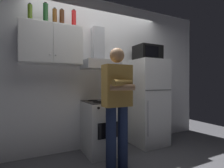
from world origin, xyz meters
TOP-DOWN VIEW (x-y plane):
  - ground_plane at (0.00, 0.00)m, footprint 7.00×7.00m
  - back_wall_tiled at (0.00, 0.60)m, footprint 4.80×0.10m
  - upper_cabinet at (-0.85, 0.37)m, footprint 0.90×0.37m
  - stove_oven at (-0.05, 0.25)m, footprint 0.60×0.62m
  - range_hood at (-0.05, 0.38)m, footprint 0.60×0.44m
  - refrigerator at (0.90, 0.25)m, footprint 0.60×0.62m
  - microwave at (0.90, 0.27)m, footprint 0.48×0.37m
  - person_standing at (-0.10, -0.36)m, footprint 0.38×0.33m
  - bottle_beer_brown at (-0.80, 0.36)m, footprint 0.07×0.07m
  - bottle_wine_green at (-0.93, 0.34)m, footprint 0.07×0.07m
  - bottle_rum_dark at (-0.69, 0.39)m, footprint 0.07×0.07m
  - bottle_soda_red at (-0.51, 0.36)m, footprint 0.07×0.07m
  - bottle_olive_oil at (-1.14, 0.35)m, footprint 0.06×0.06m

SIDE VIEW (x-z plane):
  - ground_plane at x=0.00m, z-range 0.00..0.00m
  - stove_oven at x=-0.05m, z-range 0.00..0.87m
  - refrigerator at x=0.90m, z-range 0.00..1.60m
  - person_standing at x=-0.10m, z-range 0.08..1.72m
  - back_wall_tiled at x=0.00m, z-range 0.00..2.70m
  - range_hood at x=-0.05m, z-range 1.22..1.97m
  - microwave at x=0.90m, z-range 1.60..1.88m
  - upper_cabinet at x=-0.85m, z-range 1.45..2.05m
  - bottle_olive_oil at x=-1.14m, z-range 2.04..2.30m
  - bottle_beer_brown at x=-0.80m, z-range 2.04..2.31m
  - bottle_rum_dark at x=-0.69m, z-range 2.04..2.32m
  - bottle_soda_red at x=-0.51m, z-range 2.04..2.34m
  - bottle_wine_green at x=-0.93m, z-range 2.04..2.36m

